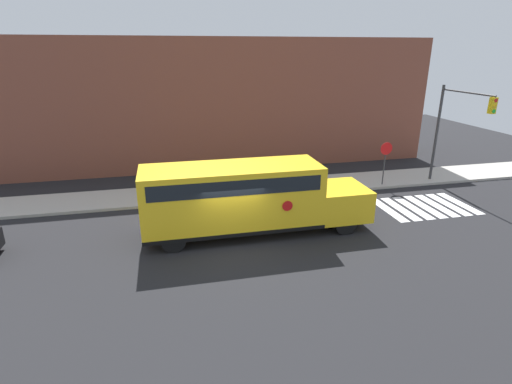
# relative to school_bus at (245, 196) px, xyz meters

# --- Properties ---
(ground_plane) EXTENTS (60.00, 60.00, 0.00)m
(ground_plane) POSITION_rel_school_bus_xyz_m (-0.71, -0.98, -1.76)
(ground_plane) COLOR black
(sidewalk_strip) EXTENTS (44.00, 3.00, 0.15)m
(sidewalk_strip) POSITION_rel_school_bus_xyz_m (-0.71, 5.52, -1.68)
(sidewalk_strip) COLOR #B2ADA3
(sidewalk_strip) RESTS_ON ground
(building_backdrop) EXTENTS (32.00, 4.00, 8.51)m
(building_backdrop) POSITION_rel_school_bus_xyz_m (-0.71, 12.02, 2.50)
(building_backdrop) COLOR brown
(building_backdrop) RESTS_ON ground
(crosswalk_stripes) EXTENTS (4.70, 3.20, 0.01)m
(crosswalk_stripes) POSITION_rel_school_bus_xyz_m (9.75, 1.02, -1.75)
(crosswalk_stripes) COLOR white
(crosswalk_stripes) RESTS_ON ground
(school_bus) EXTENTS (9.94, 2.57, 3.11)m
(school_bus) POSITION_rel_school_bus_xyz_m (0.00, 0.00, 0.00)
(school_bus) COLOR yellow
(school_bus) RESTS_ON ground
(stop_sign) EXTENTS (0.73, 0.10, 2.70)m
(stop_sign) POSITION_rel_school_bus_xyz_m (9.24, 4.43, 0.04)
(stop_sign) COLOR #38383A
(stop_sign) RESTS_ON ground
(traffic_light) EXTENTS (0.28, 4.05, 5.82)m
(traffic_light) POSITION_rel_school_bus_xyz_m (12.67, 3.48, 2.13)
(traffic_light) COLOR #38383A
(traffic_light) RESTS_ON ground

